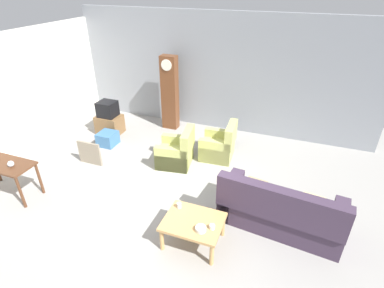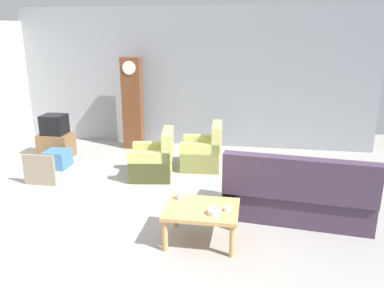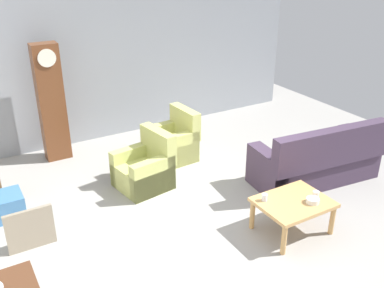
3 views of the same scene
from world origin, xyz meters
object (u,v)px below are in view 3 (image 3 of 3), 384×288
coffee_table_wood (293,205)px  couch_floral (317,162)px  storage_box_blue (7,206)px  bowl_white_stacked (313,200)px  armchair_olive_far (173,143)px  framed_picture_leaning (30,229)px  cup_blue_rimmed (264,197)px  armchair_olive_near (145,169)px  cup_white_porcelain (316,194)px  grandfather_clock (51,103)px

coffee_table_wood → couch_floral: bearing=33.4°
storage_box_blue → bowl_white_stacked: (3.48, -2.50, 0.34)m
couch_floral → bowl_white_stacked: 1.51m
storage_box_blue → bowl_white_stacked: bearing=-35.7°
armchair_olive_far → framed_picture_leaning: 3.10m
armchair_olive_far → cup_blue_rimmed: armchair_olive_far is taller
armchair_olive_near → bowl_white_stacked: (1.39, -2.28, 0.21)m
armchair_olive_near → cup_white_porcelain: size_ratio=10.45×
storage_box_blue → armchair_olive_near: bearing=-6.0°
armchair_olive_far → grandfather_clock: grandfather_clock is taller
armchair_olive_near → cup_white_porcelain: bearing=-54.6°
armchair_olive_near → storage_box_blue: armchair_olive_near is taller
armchair_olive_near → coffee_table_wood: size_ratio=0.96×
cup_white_porcelain → couch_floral: bearing=43.7°
coffee_table_wood → storage_box_blue: bearing=144.6°
bowl_white_stacked → cup_blue_rimmed: bearing=145.0°
storage_box_blue → cup_blue_rimmed: (2.96, -2.13, 0.35)m
grandfather_clock → storage_box_blue: 2.12m
cup_blue_rimmed → bowl_white_stacked: cup_blue_rimmed is taller
couch_floral → armchair_olive_far: size_ratio=2.37×
couch_floral → cup_blue_rimmed: size_ratio=22.16×
coffee_table_wood → armchair_olive_near: bearing=119.7°
couch_floral → grandfather_clock: bearing=138.6°
couch_floral → storage_box_blue: size_ratio=4.68×
storage_box_blue → bowl_white_stacked: 4.29m
armchair_olive_near → framed_picture_leaning: bearing=-159.8°
cup_blue_rimmed → armchair_olive_near: bearing=114.5°
framed_picture_leaning → cup_blue_rimmed: 3.06m
cup_white_porcelain → cup_blue_rimmed: size_ratio=0.89×
coffee_table_wood → cup_white_porcelain: 0.36m
storage_box_blue → cup_white_porcelain: (3.63, -2.40, 0.34)m
couch_floral → framed_picture_leaning: couch_floral is taller
framed_picture_leaning → storage_box_blue: bearing=99.3°
couch_floral → armchair_olive_far: (-1.65, 1.92, -0.05)m
framed_picture_leaning → storage_box_blue: framed_picture_leaning is taller
framed_picture_leaning → cup_white_porcelain: size_ratio=6.82×
coffee_table_wood → cup_white_porcelain: size_ratio=10.91×
framed_picture_leaning → bowl_white_stacked: bearing=-25.2°
couch_floral → bowl_white_stacked: size_ratio=12.61×
framed_picture_leaning → bowl_white_stacked: size_ratio=3.47×
couch_floral → grandfather_clock: (-3.45, 3.04, 0.71)m
cup_blue_rimmed → coffee_table_wood: bearing=-31.6°
couch_floral → bowl_white_stacked: bearing=-137.6°
coffee_table_wood → cup_blue_rimmed: bearing=148.4°
grandfather_clock → storage_box_blue: bearing=-126.2°
armchair_olive_near → armchair_olive_far: size_ratio=1.00×
grandfather_clock → bowl_white_stacked: (2.34, -4.05, -0.55)m
armchair_olive_far → framed_picture_leaning: bearing=-153.9°
armchair_olive_near → bowl_white_stacked: size_ratio=5.32×
couch_floral → bowl_white_stacked: couch_floral is taller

